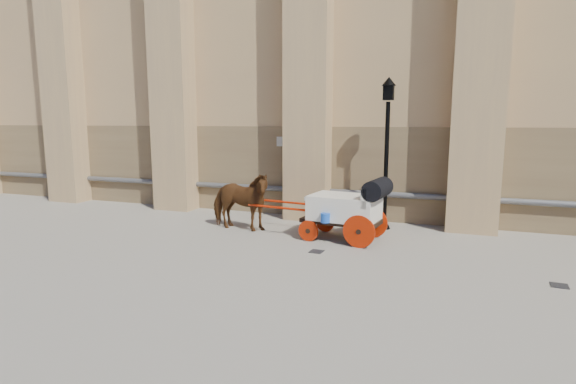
% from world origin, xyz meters
% --- Properties ---
extents(ground, '(90.00, 90.00, 0.00)m').
position_xyz_m(ground, '(0.00, 0.00, 0.00)').
color(ground, gray).
rests_on(ground, ground).
extents(horse, '(2.12, 1.08, 1.73)m').
position_xyz_m(horse, '(-2.40, 1.43, 0.87)').
color(horse, brown).
rests_on(horse, ground).
extents(carriage, '(4.02, 1.56, 1.72)m').
position_xyz_m(carriage, '(0.86, 1.37, 0.93)').
color(carriage, black).
rests_on(carriage, ground).
extents(street_lamp, '(0.41, 0.41, 4.43)m').
position_xyz_m(street_lamp, '(1.58, 3.05, 2.37)').
color(street_lamp, black).
rests_on(street_lamp, ground).
extents(drain_grate_near, '(0.35, 0.35, 0.01)m').
position_xyz_m(drain_grate_near, '(0.35, 0.04, 0.01)').
color(drain_grate_near, black).
rests_on(drain_grate_near, ground).
extents(drain_grate_far, '(0.34, 0.34, 0.01)m').
position_xyz_m(drain_grate_far, '(5.47, -0.58, 0.01)').
color(drain_grate_far, black).
rests_on(drain_grate_far, ground).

